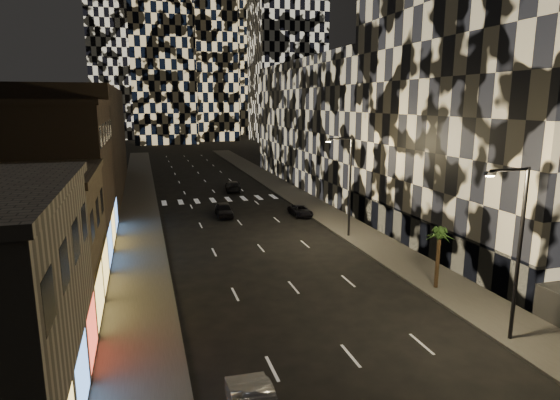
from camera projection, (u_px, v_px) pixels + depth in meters
sidewalk_left at (139, 204)px, 56.78m from camera, size 4.00×120.00×0.15m
sidewalk_right at (295, 195)px, 62.33m from camera, size 4.00×120.00×0.15m
curb_left at (157, 203)px, 57.36m from camera, size 0.20×120.00×0.15m
curb_right at (280, 196)px, 61.74m from camera, size 0.20×120.00×0.15m
retail_tan at (7, 248)px, 26.81m from camera, size 10.00×10.00×8.00m
retail_brown at (45, 180)px, 38.13m from camera, size 10.00×15.00×12.00m
retail_filler_left at (81, 141)px, 62.79m from camera, size 10.00×40.00×14.00m
midrise_right at (506, 117)px, 38.92m from camera, size 16.00×25.00×22.00m
midrise_base at (418, 234)px, 38.74m from camera, size 0.60×25.00×3.00m
midrise_filler_right at (344, 124)px, 69.83m from camera, size 16.00×40.00×18.00m
streetlight_near at (516, 243)px, 23.25m from camera, size 2.55×0.25×9.00m
streetlight_far at (348, 180)px, 42.01m from camera, size 2.55×0.25×9.00m
car_dark_midlane at (224, 210)px, 50.70m from camera, size 1.99×4.44×1.48m
car_dark_oncoming at (233, 186)px, 65.13m from camera, size 2.60×5.14×1.43m
car_dark_rightlane at (300, 211)px, 51.11m from camera, size 1.95×4.06×1.12m
palm_tree at (439, 238)px, 30.43m from camera, size 2.07×2.10×4.11m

